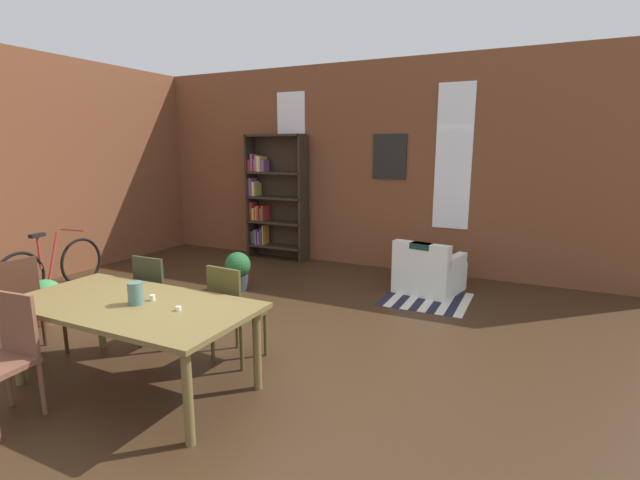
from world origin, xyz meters
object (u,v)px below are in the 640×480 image
(dining_chair_far_left, at_px, (158,297))
(dining_chair_far_right, at_px, (233,310))
(armchair_white, at_px, (428,273))
(bicycle_second, at_px, (53,268))
(bookshelf_tall, at_px, (273,198))
(dining_chair_near_left, at_px, (6,354))
(potted_plant_corner, at_px, (46,299))
(dining_table, at_px, (132,311))
(potted_plant_by_shelf, at_px, (238,270))
(vase_on_table, at_px, (136,293))
(dining_chair_head_left, at_px, (28,305))

(dining_chair_far_left, distance_m, dining_chair_far_right, 0.94)
(armchair_white, bearing_deg, bicycle_second, -153.34)
(bookshelf_tall, distance_m, armchair_white, 3.28)
(dining_chair_near_left, height_order, bookshelf_tall, bookshelf_tall)
(bicycle_second, bearing_deg, potted_plant_corner, -37.71)
(dining_chair_near_left, bearing_deg, potted_plant_corner, 140.10)
(bicycle_second, bearing_deg, dining_chair_far_left, -13.52)
(bicycle_second, bearing_deg, dining_table, -24.00)
(dining_chair_far_left, xyz_separation_m, armchair_white, (2.10, 2.99, -0.23))
(dining_chair_far_right, relative_size, potted_plant_by_shelf, 1.72)
(bookshelf_tall, bearing_deg, vase_on_table, -71.86)
(dining_chair_head_left, bearing_deg, vase_on_table, -0.12)
(bicycle_second, bearing_deg, dining_chair_head_left, -39.45)
(vase_on_table, distance_m, bookshelf_tall, 4.81)
(dining_chair_far_left, xyz_separation_m, dining_chair_head_left, (-0.95, -0.74, 0.00))
(bicycle_second, xyz_separation_m, potted_plant_by_shelf, (2.23, 1.26, -0.06))
(dining_chair_head_left, relative_size, dining_chair_far_right, 1.00)
(dining_table, distance_m, dining_chair_far_right, 0.89)
(dining_table, bearing_deg, dining_chair_far_right, 58.01)
(dining_chair_far_left, distance_m, armchair_white, 3.66)
(potted_plant_by_shelf, bearing_deg, bookshelf_tall, 106.82)
(bookshelf_tall, xyz_separation_m, potted_plant_corner, (-0.67, -3.95, -0.84))
(dining_table, bearing_deg, potted_plant_by_shelf, 107.96)
(vase_on_table, relative_size, bookshelf_tall, 0.08)
(dining_table, xyz_separation_m, dining_chair_near_left, (-0.48, -0.75, -0.16))
(armchair_white, bearing_deg, dining_chair_far_left, -124.99)
(vase_on_table, distance_m, potted_plant_corner, 2.32)
(dining_table, bearing_deg, potted_plant_corner, 163.73)
(dining_table, bearing_deg, bookshelf_tall, 107.48)
(dining_table, xyz_separation_m, potted_plant_corner, (-2.10, 0.61, -0.40))
(potted_plant_corner, bearing_deg, dining_chair_far_right, 2.93)
(dining_chair_head_left, height_order, dining_chair_far_right, same)
(dining_chair_near_left, xyz_separation_m, bookshelf_tall, (-0.96, 5.31, 0.61))
(dining_chair_head_left, distance_m, dining_chair_near_left, 1.20)
(dining_table, relative_size, bookshelf_tall, 0.93)
(dining_chair_far_right, xyz_separation_m, bicycle_second, (-3.55, 0.63, -0.16))
(vase_on_table, xyz_separation_m, armchair_white, (1.57, 3.74, -0.56))
(dining_chair_far_left, relative_size, armchair_white, 1.01)
(dining_table, height_order, dining_chair_near_left, dining_chair_near_left)
(dining_chair_far_left, xyz_separation_m, bookshelf_tall, (-0.97, 3.82, 0.61))
(dining_chair_head_left, relative_size, potted_plant_corner, 1.84)
(dining_chair_near_left, height_order, bicycle_second, dining_chair_near_left)
(dining_table, relative_size, dining_chair_head_left, 2.20)
(vase_on_table, height_order, bookshelf_tall, bookshelf_tall)
(dining_chair_far_right, bearing_deg, bookshelf_tall, 116.49)
(bookshelf_tall, distance_m, potted_plant_corner, 4.09)
(dining_chair_near_left, bearing_deg, vase_on_table, 54.29)
(vase_on_table, bearing_deg, dining_chair_far_left, 125.33)
(dining_table, height_order, dining_chair_far_right, dining_chair_far_right)
(dining_chair_head_left, distance_m, potted_plant_corner, 0.95)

